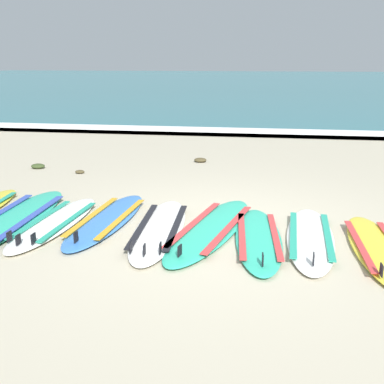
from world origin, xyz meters
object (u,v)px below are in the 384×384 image
(surfboard_2, at_px, (55,222))
(surfboard_6, at_px, (258,238))
(surfboard_7, at_px, (310,237))
(surfboard_8, at_px, (377,248))
(surfboard_4, at_px, (159,228))
(surfboard_1, at_px, (13,219))
(surfboard_3, at_px, (107,219))
(surfboard_5, at_px, (211,228))

(surfboard_2, height_order, surfboard_6, same)
(surfboard_7, xyz_separation_m, surfboard_8, (0.67, -0.22, 0.00))
(surfboard_4, distance_m, surfboard_6, 1.16)
(surfboard_1, xyz_separation_m, surfboard_3, (1.15, 0.17, -0.00))
(surfboard_5, height_order, surfboard_8, same)
(surfboard_3, xyz_separation_m, surfboard_5, (1.31, -0.12, -0.00))
(surfboard_1, relative_size, surfboard_7, 1.24)
(surfboard_3, bearing_deg, surfboard_4, -16.80)
(surfboard_3, distance_m, surfboard_4, 0.74)
(surfboard_4, bearing_deg, surfboard_3, 163.20)
(surfboard_2, xyz_separation_m, surfboard_7, (3.03, -0.03, -0.00))
(surfboard_1, height_order, surfboard_3, same)
(surfboard_5, bearing_deg, surfboard_1, -178.84)
(surfboard_7, bearing_deg, surfboard_5, 174.23)
(surfboard_1, bearing_deg, surfboard_4, -1.35)
(surfboard_1, xyz_separation_m, surfboard_8, (4.27, -0.28, 0.00))
(surfboard_4, xyz_separation_m, surfboard_6, (1.16, -0.12, -0.00))
(surfboard_5, bearing_deg, surfboard_8, -10.39)
(surfboard_4, relative_size, surfboard_6, 1.08)
(surfboard_1, relative_size, surfboard_3, 1.18)
(surfboard_6, bearing_deg, surfboard_1, 176.83)
(surfboard_1, distance_m, surfboard_8, 4.28)
(surfboard_1, bearing_deg, surfboard_6, -3.17)
(surfboard_4, distance_m, surfboard_7, 1.73)
(surfboard_4, height_order, surfboard_6, same)
(surfboard_3, xyz_separation_m, surfboard_6, (1.87, -0.34, 0.00))
(surfboard_6, bearing_deg, surfboard_2, 176.97)
(surfboard_3, height_order, surfboard_4, same)
(surfboard_2, xyz_separation_m, surfboard_5, (1.90, 0.09, -0.00))
(surfboard_1, bearing_deg, surfboard_2, -3.77)
(surfboard_5, relative_size, surfboard_7, 1.18)
(surfboard_5, relative_size, surfboard_6, 1.20)
(surfboard_5, relative_size, surfboard_8, 1.19)
(surfboard_2, height_order, surfboard_4, same)
(surfboard_6, bearing_deg, surfboard_5, 158.61)
(surfboard_4, bearing_deg, surfboard_5, 8.90)
(surfboard_4, height_order, surfboard_5, same)
(surfboard_6, bearing_deg, surfboard_8, -5.17)
(surfboard_4, distance_m, surfboard_5, 0.61)
(surfboard_1, xyz_separation_m, surfboard_6, (3.02, -0.17, -0.00))
(surfboard_7, distance_m, surfboard_8, 0.71)
(surfboard_4, relative_size, surfboard_8, 1.07)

